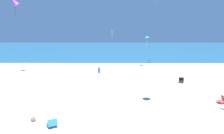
{
  "coord_description": "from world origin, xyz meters",
  "views": [
    {
      "loc": [
        0.12,
        -9.85,
        5.74
      ],
      "look_at": [
        0.0,
        6.08,
        2.81
      ],
      "focal_mm": 31.86,
      "sensor_mm": 36.0,
      "label": 1
    }
  ],
  "objects": [
    {
      "name": "person_0",
      "position": [
        -1.59,
        13.31,
        0.91
      ],
      "size": [
        0.43,
        0.43,
        1.58
      ],
      "rotation": [
        0.0,
        0.0,
        1.02
      ],
      "color": "white",
      "rests_on": "ground_plane"
    },
    {
      "name": "kite_green",
      "position": [
        -0.15,
        21.1,
        5.39
      ],
      "size": [
        0.26,
        0.7,
        1.7
      ],
      "rotation": [
        0.0,
        0.0,
        1.87
      ],
      "color": "green"
    },
    {
      "name": "ground_plane",
      "position": [
        0.0,
        10.0,
        0.0
      ],
      "size": [
        120.0,
        120.0,
        0.0
      ],
      "primitive_type": "plane",
      "color": "beige"
    },
    {
      "name": "person_2",
      "position": [
        -3.68,
        -1.09,
        1.0
      ],
      "size": [
        0.37,
        0.37,
        1.73
      ],
      "rotation": [
        0.0,
        0.0,
        3.07
      ],
      "color": "orange",
      "rests_on": "ground_plane"
    },
    {
      "name": "beach_chair_far_left",
      "position": [
        -3.56,
        1.22,
        0.27
      ],
      "size": [
        0.81,
        0.82,
        0.56
      ],
      "rotation": [
        0.0,
        0.0,
        2.12
      ],
      "color": "#2370B2",
      "rests_on": "ground_plane"
    },
    {
      "name": "ocean_water",
      "position": [
        0.0,
        55.07,
        0.03
      ],
      "size": [
        120.0,
        60.0,
        0.05
      ],
      "primitive_type": "cube",
      "color": "#236084",
      "rests_on": "ground_plane"
    },
    {
      "name": "kite_teal",
      "position": [
        5.29,
        21.29,
        4.77
      ],
      "size": [
        0.9,
        0.94,
        1.61
      ],
      "rotation": [
        0.0,
        0.0,
        5.35
      ],
      "color": "#1EADAD"
    },
    {
      "name": "beach_chair_far_right",
      "position": [
        7.7,
        11.72,
        0.27
      ],
      "size": [
        0.72,
        0.8,
        0.58
      ],
      "rotation": [
        0.0,
        0.0,
        4.39
      ],
      "color": "black",
      "rests_on": "ground_plane"
    },
    {
      "name": "kite_purple",
      "position": [
        -12.11,
        15.55,
        9.24
      ],
      "size": [
        1.42,
        1.17,
        2.24
      ],
      "rotation": [
        0.0,
        0.0,
        5.04
      ],
      "color": "purple"
    },
    {
      "name": "beach_chair_mid_beach",
      "position": [
        8.84,
        5.34,
        0.27
      ],
      "size": [
        0.79,
        0.73,
        0.62
      ],
      "rotation": [
        0.0,
        0.0,
        3.44
      ],
      "color": "#D13D3D",
      "rests_on": "ground_plane"
    }
  ]
}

